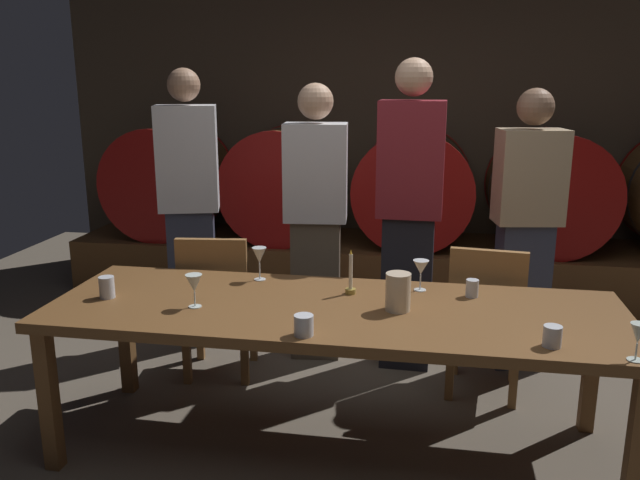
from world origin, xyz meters
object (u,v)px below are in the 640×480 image
(wine_barrel_center, at_px, (414,187))
(wine_glass_far_left, at_px, (194,284))
(wine_glass_center_left, at_px, (259,256))
(cup_far_right, at_px, (552,336))
(wine_glass_far_right, at_px, (638,335))
(candle_center, at_px, (351,281))
(cup_far_left, at_px, (107,287))
(guest_center_right, at_px, (409,214))
(chair_right, at_px, (486,314))
(cup_center_right, at_px, (472,288))
(guest_far_right, at_px, (526,229))
(chair_left, at_px, (217,299))
(wine_barrel_right, at_px, (549,191))
(dining_table, at_px, (334,319))
(wine_glass_center_right, at_px, (421,268))
(guest_center_left, at_px, (316,221))
(wine_barrel_far_left, at_px, (170,181))
(guest_far_left, at_px, (190,206))
(pitcher, at_px, (398,292))
(wine_barrel_left, at_px, (285,184))
(cup_center_left, at_px, (304,325))

(wine_barrel_center, height_order, wine_glass_far_left, wine_barrel_center)
(wine_glass_center_left, height_order, cup_far_right, wine_glass_center_left)
(wine_glass_far_right, bearing_deg, wine_glass_far_left, 171.57)
(candle_center, distance_m, cup_far_left, 1.17)
(guest_center_right, bearing_deg, chair_right, 143.78)
(wine_glass_far_left, distance_m, cup_center_right, 1.31)
(guest_far_right, bearing_deg, cup_center_right, 58.56)
(candle_center, height_order, wine_glass_far_left, candle_center)
(chair_left, relative_size, candle_center, 3.94)
(chair_right, height_order, cup_center_right, chair_right)
(guest_center_right, distance_m, cup_far_right, 1.47)
(wine_barrel_right, bearing_deg, dining_table, -118.80)
(wine_barrel_center, relative_size, wine_glass_center_right, 6.04)
(dining_table, xyz_separation_m, guest_center_left, (-0.28, 1.07, 0.22))
(guest_center_left, xyz_separation_m, cup_center_right, (0.91, -0.82, -0.12))
(dining_table, xyz_separation_m, chair_left, (-0.79, 0.64, -0.18))
(cup_far_left, bearing_deg, wine_barrel_far_left, 105.88)
(guest_far_right, bearing_deg, wine_glass_far_left, 28.01)
(guest_far_left, relative_size, cup_center_right, 21.18)
(chair_right, distance_m, wine_glass_far_right, 1.20)
(chair_right, xyz_separation_m, wine_glass_center_left, (-1.18, -0.34, 0.37))
(pitcher, xyz_separation_m, cup_center_right, (0.34, 0.25, -0.04))
(wine_barrel_far_left, relative_size, wine_barrel_right, 1.00)
(guest_center_left, distance_m, candle_center, 0.94)
(wine_barrel_left, xyz_separation_m, cup_far_left, (-0.31, -2.46, -0.11))
(chair_left, distance_m, candle_center, 1.00)
(wine_barrel_left, distance_m, dining_table, 2.53)
(wine_barrel_far_left, bearing_deg, candle_center, -50.20)
(dining_table, distance_m, cup_center_left, 0.38)
(wine_glass_far_right, xyz_separation_m, cup_far_left, (-2.28, 0.32, -0.05))
(guest_center_left, distance_m, wine_glass_far_left, 1.23)
(cup_far_right, bearing_deg, wine_barrel_left, 121.98)
(dining_table, bearing_deg, wine_barrel_left, 108.02)
(guest_center_left, xyz_separation_m, cup_far_left, (-0.81, -1.13, -0.11))
(wine_barrel_center, bearing_deg, cup_far_left, -118.99)
(cup_far_right, bearing_deg, wine_barrel_center, 103.14)
(wine_barrel_left, distance_m, cup_center_left, 2.85)
(guest_center_left, relative_size, pitcher, 9.92)
(chair_right, distance_m, guest_center_left, 1.17)
(wine_barrel_right, bearing_deg, chair_right, -108.44)
(guest_far_left, xyz_separation_m, cup_center_left, (1.06, -1.53, -0.16))
(wine_barrel_left, distance_m, wine_glass_far_left, 2.52)
(wine_barrel_right, xyz_separation_m, cup_center_left, (-1.39, -2.76, -0.12))
(wine_barrel_far_left, distance_m, wine_glass_center_right, 3.02)
(dining_table, distance_m, guest_center_right, 1.10)
(wine_barrel_right, height_order, guest_far_right, guest_far_right)
(guest_center_right, xyz_separation_m, cup_far_right, (0.61, -1.32, -0.19))
(wine_glass_center_right, bearing_deg, wine_barrel_left, 119.01)
(chair_left, bearing_deg, wine_barrel_right, -147.37)
(candle_center, relative_size, cup_center_right, 2.62)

